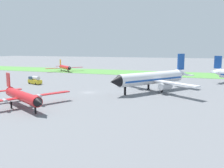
% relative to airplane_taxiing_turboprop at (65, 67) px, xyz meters
% --- Properties ---
extents(ground_plane, '(600.00, 600.00, 0.00)m').
position_rel_airplane_taxiing_turboprop_xyz_m(ground_plane, '(44.93, -59.50, -2.61)').
color(ground_plane, slate).
extents(grass_taxiway_strip, '(360.00, 28.00, 0.08)m').
position_rel_airplane_taxiing_turboprop_xyz_m(grass_taxiway_strip, '(44.93, 6.63, -2.57)').
color(grass_taxiway_strip, '#549342').
rests_on(grass_taxiway_strip, ground_plane).
extents(airplane_taxiing_turboprop, '(17.31, 19.35, 7.14)m').
position_rel_airplane_taxiing_turboprop_xyz_m(airplane_taxiing_turboprop, '(0.00, 0.00, 0.00)').
color(airplane_taxiing_turboprop, red).
rests_on(airplane_taxiing_turboprop, ground_plane).
extents(airplane_midfield_jet, '(29.82, 30.06, 12.33)m').
position_rel_airplane_taxiing_turboprop_xyz_m(airplane_midfield_jet, '(63.89, -50.40, 1.83)').
color(airplane_midfield_jet, white).
rests_on(airplane_midfield_jet, ground_plane).
extents(airplane_foreground_turboprop, '(20.52, 23.57, 7.77)m').
position_rel_airplane_taxiing_turboprop_xyz_m(airplane_foreground_turboprop, '(38.17, -83.00, 0.23)').
color(airplane_foreground_turboprop, red).
rests_on(airplane_foreground_turboprop, ground_plane).
extents(fuel_truck_near_gate, '(6.93, 4.37, 3.29)m').
position_rel_airplane_taxiing_turboprop_xyz_m(fuel_truck_near_gate, '(16.47, -50.24, -1.03)').
color(fuel_truck_near_gate, yellow).
rests_on(fuel_truck_near_gate, ground_plane).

